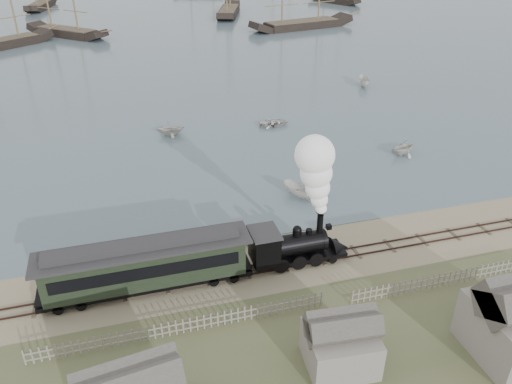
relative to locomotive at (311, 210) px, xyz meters
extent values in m
plane|color=gray|center=(-3.91, 2.00, -4.56)|extent=(600.00, 600.00, 0.00)
cube|color=#33201B|center=(-3.91, -0.50, -4.46)|extent=(120.00, 0.08, 0.12)
cube|color=#33201B|center=(-3.91, 0.50, -4.46)|extent=(120.00, 0.08, 0.12)
cube|color=#403629|center=(-3.91, 0.00, -4.53)|extent=(120.00, 1.80, 0.06)
cube|color=black|center=(-0.81, 0.00, -3.82)|extent=(7.21, 2.12, 0.26)
cylinder|color=black|center=(-1.23, 0.00, -2.76)|extent=(4.45, 1.59, 1.59)
cube|color=black|center=(-3.56, 0.00, -2.55)|extent=(1.91, 2.33, 2.44)
cube|color=#2C2C2F|center=(-3.56, 0.00, -1.28)|extent=(2.12, 2.54, 0.13)
cylinder|color=black|center=(0.78, 0.00, -1.33)|extent=(0.47, 0.47, 1.70)
sphere|color=black|center=(-1.02, 0.00, -1.52)|extent=(0.68, 0.68, 0.68)
cone|color=black|center=(2.58, 0.00, -3.93)|extent=(1.48, 2.12, 2.12)
cube|color=black|center=(1.52, 0.00, -1.70)|extent=(0.37, 0.37, 0.37)
cube|color=black|center=(-12.21, 0.00, -3.82)|extent=(14.79, 2.43, 0.37)
cube|color=black|center=(-12.21, 0.00, -2.34)|extent=(13.73, 2.64, 2.64)
cube|color=black|center=(-12.21, -1.34, -2.08)|extent=(12.68, 0.06, 0.95)
cube|color=black|center=(-12.21, 1.34, -2.08)|extent=(12.68, 0.06, 0.95)
cube|color=#2C2C2F|center=(-12.21, 0.00, -0.97)|extent=(14.79, 2.85, 0.19)
cube|color=#2C2C2F|center=(-12.21, 0.00, -0.65)|extent=(13.21, 1.27, 0.48)
imported|color=silver|center=(-2.35, 2.94, -4.17)|extent=(4.05, 4.58, 0.79)
imported|color=silver|center=(-6.94, 28.09, -3.63)|extent=(3.10, 3.52, 1.75)
imported|color=silver|center=(2.67, 9.44, -3.82)|extent=(3.67, 3.09, 1.37)
imported|color=silver|center=(6.07, 27.55, -4.11)|extent=(3.01, 4.00, 0.79)
imported|color=silver|center=(17.29, 15.37, -3.64)|extent=(3.65, 3.96, 1.74)
imported|color=silver|center=(24.49, 39.38, -3.75)|extent=(4.19, 2.66, 1.52)
camera|label=1|loc=(-12.47, -28.89, 19.00)|focal=35.00mm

